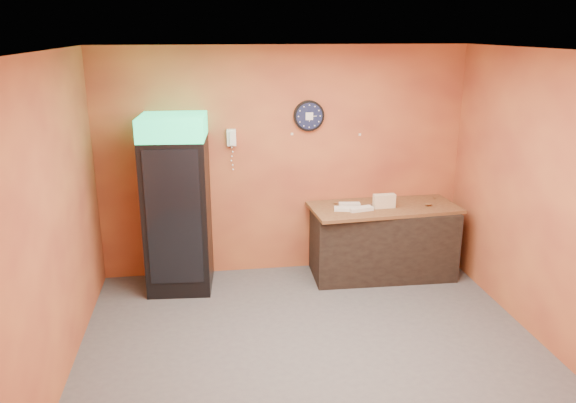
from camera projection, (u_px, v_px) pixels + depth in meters
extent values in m
plane|color=#47474C|center=(314.00, 350.00, 5.42)|extent=(4.50, 4.50, 0.00)
cube|color=#CC7139|center=(284.00, 162.00, 6.90)|extent=(4.50, 0.02, 2.80)
cube|color=#CC7139|center=(52.00, 225.00, 4.69)|extent=(0.02, 4.00, 2.80)
cube|color=#CC7139|center=(548.00, 202.00, 5.33)|extent=(0.02, 4.00, 2.80)
cube|color=white|center=(318.00, 51.00, 4.59)|extent=(4.50, 4.00, 0.02)
cube|color=black|center=(178.00, 215.00, 6.53)|extent=(0.77, 0.77, 1.80)
cube|color=#16C16C|center=(173.00, 127.00, 6.23)|extent=(0.77, 0.77, 0.26)
cube|color=black|center=(179.00, 218.00, 6.17)|extent=(0.60, 0.07, 1.54)
cube|color=black|center=(382.00, 242.00, 6.99)|extent=(1.74, 0.81, 0.86)
cylinder|color=black|center=(309.00, 116.00, 6.75)|extent=(0.37, 0.05, 0.37)
cylinder|color=#0F1433|center=(309.00, 116.00, 6.72)|extent=(0.32, 0.01, 0.32)
cube|color=white|center=(309.00, 116.00, 6.72)|extent=(0.09, 0.00, 0.09)
cube|color=white|center=(231.00, 137.00, 6.67)|extent=(0.11, 0.06, 0.20)
cube|color=white|center=(232.00, 138.00, 6.62)|extent=(0.05, 0.04, 0.16)
cube|color=brown|center=(384.00, 207.00, 6.86)|extent=(1.84, 0.91, 0.04)
cube|color=beige|center=(384.00, 205.00, 6.77)|extent=(0.27, 0.10, 0.06)
cube|color=beige|center=(384.00, 201.00, 6.76)|extent=(0.27, 0.10, 0.06)
cube|color=beige|center=(384.00, 197.00, 6.74)|extent=(0.27, 0.10, 0.06)
cube|color=silver|center=(346.00, 209.00, 6.67)|extent=(0.29, 0.16, 0.04)
cube|color=silver|center=(361.00, 209.00, 6.67)|extent=(0.31, 0.17, 0.04)
cube|color=silver|center=(349.00, 204.00, 6.85)|extent=(0.27, 0.13, 0.04)
cylinder|color=silver|center=(383.00, 202.00, 6.89)|extent=(0.06, 0.06, 0.06)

